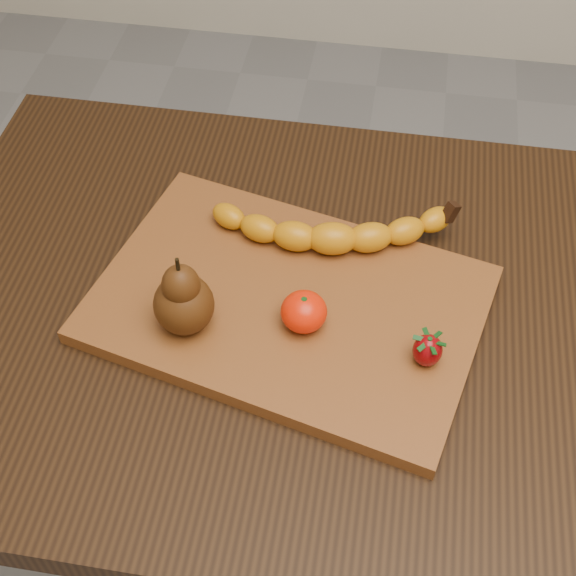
% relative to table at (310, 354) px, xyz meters
% --- Properties ---
extents(ground, '(3.50, 3.50, 0.00)m').
position_rel_table_xyz_m(ground, '(0.00, 0.00, -0.66)').
color(ground, slate).
rests_on(ground, ground).
extents(table, '(1.00, 0.70, 0.76)m').
position_rel_table_xyz_m(table, '(0.00, 0.00, 0.00)').
color(table, black).
rests_on(table, ground).
extents(cutting_board, '(0.51, 0.40, 0.02)m').
position_rel_table_xyz_m(cutting_board, '(-0.03, -0.01, 0.11)').
color(cutting_board, brown).
rests_on(cutting_board, table).
extents(banana, '(0.27, 0.10, 0.04)m').
position_rel_table_xyz_m(banana, '(0.01, 0.08, 0.14)').
color(banana, '#CD8009').
rests_on(banana, cutting_board).
extents(pear, '(0.08, 0.08, 0.11)m').
position_rel_table_xyz_m(pear, '(-0.14, -0.06, 0.17)').
color(pear, '#46240B').
rests_on(pear, cutting_board).
extents(mandarin, '(0.06, 0.06, 0.05)m').
position_rel_table_xyz_m(mandarin, '(-0.00, -0.04, 0.14)').
color(mandarin, red).
rests_on(mandarin, cutting_board).
extents(strawberry, '(0.04, 0.04, 0.04)m').
position_rel_table_xyz_m(strawberry, '(0.14, -0.07, 0.14)').
color(strawberry, '#800308').
rests_on(strawberry, cutting_board).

